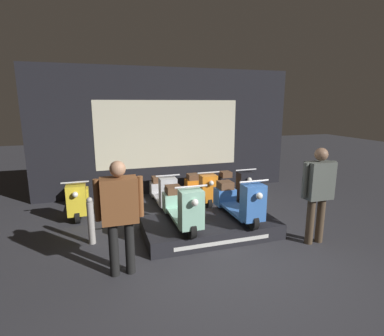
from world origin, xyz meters
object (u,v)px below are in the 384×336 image
Objects in this scene: scooter_backrow_4 at (235,185)px; scooter_display_left at (182,207)px; scooter_backrow_1 at (122,195)px; street_bollard at (91,221)px; scooter_display_right at (238,201)px; scooter_backrow_0 at (78,199)px; person_left_browsing at (120,208)px; scooter_backrow_3 at (200,188)px; person_right_browsing at (318,188)px; scooter_backrow_2 at (163,191)px.

scooter_display_left is at bearing -135.64° from scooter_backrow_4.
scooter_backrow_1 is 1.89× the size of street_bollard.
scooter_display_right is at bearing -114.20° from scooter_backrow_4.
scooter_backrow_0 is 2.83m from person_left_browsing.
scooter_backrow_1 is 1.00× the size of scooter_backrow_3.
scooter_display_right is 3.41m from scooter_backrow_0.
scooter_backrow_1 is at bearing 114.73° from scooter_display_left.
scooter_backrow_3 is (2.76, 0.00, 0.00)m from scooter_backrow_0.
scooter_display_left is at bearing 180.00° from scooter_display_right.
person_right_browsing reaches higher than scooter_display_right.
person_left_browsing is at bearing -159.44° from scooter_display_right.
person_right_browsing reaches higher than scooter_backrow_2.
scooter_backrow_3 is (0.92, 0.00, 0.00)m from scooter_backrow_2.
scooter_backrow_0 is at bearing 100.09° from street_bollard.
scooter_display_left is at bearing -11.00° from street_bollard.
person_left_browsing reaches higher than scooter_backrow_4.
scooter_backrow_1 is at bearing 180.00° from scooter_backrow_2.
scooter_backrow_4 is at bearing 94.29° from person_right_browsing.
scooter_backrow_0 and scooter_backrow_3 have the same top height.
person_right_browsing reaches higher than scooter_backrow_0.
scooter_backrow_1 is 2.76m from scooter_backrow_4.
scooter_display_left is 1.07m from scooter_display_right.
scooter_backrow_2 is 0.96× the size of person_left_browsing.
scooter_backrow_4 is at bearing 0.00° from scooter_backrow_3.
scooter_display_right is at bearing -87.43° from scooter_backrow_3.
scooter_backrow_0 is 0.96× the size of person_left_browsing.
scooter_backrow_4 is (1.84, 0.00, 0.00)m from scooter_backrow_2.
scooter_display_right is at bearing 142.14° from person_right_browsing.
scooter_backrow_3 is at bearing 180.00° from scooter_backrow_4.
scooter_backrow_4 is (3.68, 0.00, 0.00)m from scooter_backrow_0.
scooter_display_left and scooter_display_right have the same top height.
scooter_display_right is 1.00× the size of scooter_backrow_3.
street_bollard is at bearing -147.68° from scooter_backrow_3.
person_left_browsing is at bearing -69.24° from street_bollard.
scooter_backrow_2 is 1.00× the size of scooter_backrow_3.
street_bollard is (0.28, -1.57, 0.08)m from scooter_backrow_0.
scooter_backrow_3 is 2.96m from person_right_browsing.
scooter_display_right is at bearing 20.56° from person_left_browsing.
scooter_backrow_1 is at bearing 0.00° from scooter_backrow_0.
scooter_display_right is at bearing -33.20° from scooter_backrow_0.
scooter_display_left reaches higher than scooter_backrow_2.
scooter_backrow_2 is (0.92, 0.00, 0.00)m from scooter_backrow_1.
scooter_display_right is 1.88m from scooter_backrow_3.
scooter_display_right is 2.13m from scooter_backrow_2.
scooter_backrow_3 is at bearing 0.00° from scooter_backrow_1.
person_right_browsing reaches higher than person_left_browsing.
person_left_browsing is at bearing -75.39° from scooter_backrow_0.
scooter_display_left is 1.00× the size of scooter_display_right.
street_bollard is at bearing 169.00° from scooter_display_left.
scooter_display_left is 2.12m from scooter_backrow_3.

